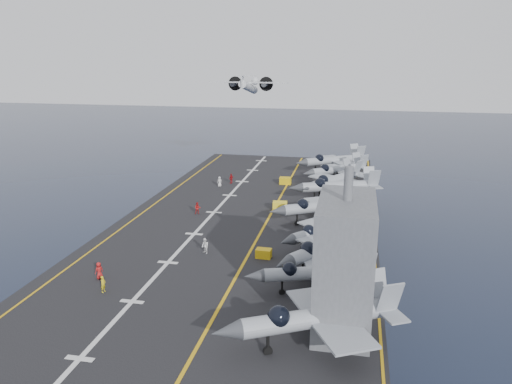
% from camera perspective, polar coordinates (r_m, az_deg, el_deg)
% --- Properties ---
extents(ground, '(500.00, 500.00, 0.00)m').
position_cam_1_polar(ground, '(81.73, -0.56, -9.56)').
color(ground, '#142135').
rests_on(ground, ground).
extents(hull, '(36.00, 90.00, 10.00)m').
position_cam_1_polar(hull, '(79.73, -0.57, -6.31)').
color(hull, '#56595E').
rests_on(hull, ground).
extents(flight_deck, '(38.00, 92.00, 0.40)m').
position_cam_1_polar(flight_deck, '(77.94, -0.58, -2.76)').
color(flight_deck, black).
rests_on(flight_deck, hull).
extents(foul_line, '(0.35, 90.00, 0.02)m').
position_cam_1_polar(foul_line, '(77.33, 1.60, -2.74)').
color(foul_line, gold).
rests_on(foul_line, flight_deck).
extents(landing_centerline, '(0.50, 90.00, 0.02)m').
position_cam_1_polar(landing_centerline, '(79.27, -4.83, -2.33)').
color(landing_centerline, silver).
rests_on(landing_centerline, flight_deck).
extents(deck_edge_port, '(0.25, 90.00, 0.02)m').
position_cam_1_polar(deck_edge_port, '(82.92, -12.16, -1.82)').
color(deck_edge_port, gold).
rests_on(deck_edge_port, flight_deck).
extents(deck_edge_stbd, '(0.25, 90.00, 0.02)m').
position_cam_1_polar(deck_edge_stbd, '(76.40, 13.15, -3.40)').
color(deck_edge_stbd, gold).
rests_on(deck_edge_stbd, flight_deck).
extents(island_superstructure, '(5.00, 10.00, 15.00)m').
position_cam_1_polar(island_superstructure, '(45.58, 10.15, -6.36)').
color(island_superstructure, '#56595E').
rests_on(island_superstructure, flight_deck).
extents(fighter_jet_0, '(19.69, 17.39, 5.72)m').
position_cam_1_polar(fighter_jet_0, '(43.94, 7.24, -13.83)').
color(fighter_jet_0, gray).
rests_on(fighter_jet_0, flight_deck).
extents(fighter_jet_1, '(15.80, 12.89, 4.74)m').
position_cam_1_polar(fighter_jet_1, '(53.05, 7.10, -9.01)').
color(fighter_jet_1, gray).
rests_on(fighter_jet_1, flight_deck).
extents(fighter_jet_2, '(17.11, 18.40, 5.32)m').
position_cam_1_polar(fighter_jet_2, '(59.37, 8.11, -6.00)').
color(fighter_jet_2, '#969FA8').
rests_on(fighter_jet_2, flight_deck).
extents(fighter_jet_3, '(15.79, 16.30, 4.74)m').
position_cam_1_polar(fighter_jet_3, '(65.49, 7.95, -4.17)').
color(fighter_jet_3, '#98A0AA').
rests_on(fighter_jet_3, flight_deck).
extents(fighter_jet_4, '(18.05, 16.27, 5.22)m').
position_cam_1_polar(fighter_jet_4, '(74.49, 7.69, -1.51)').
color(fighter_jet_4, gray).
rests_on(fighter_jet_4, flight_deck).
extents(fighter_jet_5, '(18.25, 15.21, 5.41)m').
position_cam_1_polar(fighter_jet_5, '(85.82, 9.52, 0.78)').
color(fighter_jet_5, '#9CA5AB').
rests_on(fighter_jet_5, flight_deck).
extents(fighter_jet_6, '(17.24, 18.87, 5.45)m').
position_cam_1_polar(fighter_jet_6, '(89.84, 8.97, 1.48)').
color(fighter_jet_6, gray).
rests_on(fighter_jet_6, flight_deck).
extents(fighter_jet_7, '(17.40, 16.67, 5.05)m').
position_cam_1_polar(fighter_jet_7, '(98.92, 9.40, 2.65)').
color(fighter_jet_7, '#99A0A9').
rests_on(fighter_jet_7, flight_deck).
extents(fighter_jet_8, '(18.86, 17.26, 5.45)m').
position_cam_1_polar(fighter_jet_8, '(106.60, 8.91, 3.71)').
color(fighter_jet_8, '#9DA6AD').
rests_on(fighter_jet_8, flight_deck).
extents(tow_cart_a, '(1.93, 1.31, 1.13)m').
position_cam_1_polar(tow_cart_a, '(61.85, 0.88, -7.02)').
color(tow_cart_a, gold).
rests_on(tow_cart_a, flight_deck).
extents(tow_cart_b, '(2.41, 1.71, 1.36)m').
position_cam_1_polar(tow_cart_b, '(80.15, 2.76, -1.59)').
color(tow_cart_b, yellow).
rests_on(tow_cart_b, flight_deck).
extents(tow_cart_c, '(2.24, 1.49, 1.32)m').
position_cam_1_polar(tow_cart_c, '(96.04, 3.37, 1.30)').
color(tow_cart_c, gold).
rests_on(tow_cart_c, flight_deck).
extents(crew_0, '(1.28, 1.40, 1.95)m').
position_cam_1_polar(crew_0, '(58.88, -17.49, -8.56)').
color(crew_0, '#B21919').
rests_on(crew_0, flight_deck).
extents(crew_1, '(0.85, 1.16, 1.82)m').
position_cam_1_polar(crew_1, '(55.70, -17.07, -10.03)').
color(crew_1, gold).
rests_on(crew_1, flight_deck).
extents(crew_2, '(1.35, 1.13, 1.92)m').
position_cam_1_polar(crew_2, '(78.46, -6.69, -1.85)').
color(crew_2, '#B21919').
rests_on(crew_2, flight_deck).
extents(crew_4, '(1.25, 1.37, 1.90)m').
position_cam_1_polar(crew_4, '(96.46, -2.84, 1.55)').
color(crew_4, '#AA0C11').
rests_on(crew_4, flight_deck).
extents(crew_5, '(1.37, 1.34, 1.92)m').
position_cam_1_polar(crew_5, '(94.29, -4.19, 1.20)').
color(crew_5, silver).
rests_on(crew_5, flight_deck).
extents(crew_7, '(1.45, 1.38, 2.02)m').
position_cam_1_polar(crew_7, '(63.23, -5.84, -6.15)').
color(crew_7, white).
rests_on(crew_7, flight_deck).
extents(transport_plane, '(21.91, 15.26, 5.08)m').
position_cam_1_polar(transport_plane, '(138.67, -0.86, 11.89)').
color(transport_plane, silver).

